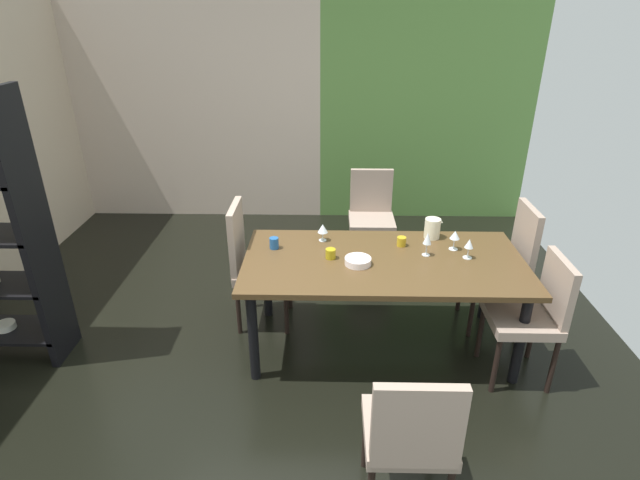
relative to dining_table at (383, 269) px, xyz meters
name	(u,v)px	position (x,y,z in m)	size (l,w,h in m)	color
ground_plane	(276,372)	(-0.77, -0.33, -0.68)	(5.43, 6.11, 0.02)	black
back_panel_interior	(193,109)	(-2.00, 2.68, 0.63)	(2.97, 0.10, 2.62)	beige
garden_window_panel	(427,109)	(0.71, 2.68, 0.63)	(2.46, 0.10, 2.62)	#58863F
dining_table	(383,269)	(0.00, 0.00, 0.00)	(2.02, 1.00, 0.75)	#4F391F
chair_right_far	(506,262)	(1.00, 0.32, -0.10)	(0.44, 0.44, 1.04)	tan
chair_head_far	(371,212)	(0.02, 1.41, -0.13)	(0.44, 0.45, 0.94)	tan
chair_left_far	(253,260)	(-1.00, 0.32, -0.10)	(0.45, 0.44, 1.03)	tan
chair_head_near	(411,433)	(0.01, -1.41, -0.14)	(0.44, 0.44, 0.94)	tan
chair_right_near	(534,311)	(0.99, -0.32, -0.14)	(0.44, 0.44, 0.93)	tan
wine_glass_near_window	(469,245)	(0.61, 0.04, 0.18)	(0.07, 0.07, 0.15)	silver
wine_glass_left	(323,229)	(-0.45, 0.31, 0.17)	(0.08, 0.08, 0.14)	silver
wine_glass_right	(427,239)	(0.31, 0.07, 0.21)	(0.06, 0.06, 0.18)	silver
wine_glass_corner	(455,236)	(0.54, 0.18, 0.19)	(0.07, 0.07, 0.15)	silver
serving_bowl_rear	(358,261)	(-0.19, -0.08, 0.10)	(0.19, 0.19, 0.05)	white
cup_east	(274,243)	(-0.81, 0.16, 0.12)	(0.07, 0.07, 0.09)	#205391
cup_north	(331,254)	(-0.38, 0.01, 0.11)	(0.07, 0.07, 0.07)	#AC9417
cup_south	(401,241)	(0.15, 0.23, 0.11)	(0.07, 0.07, 0.07)	gold
pitcher_center	(432,228)	(0.41, 0.38, 0.16)	(0.14, 0.12, 0.16)	#ECE7C5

